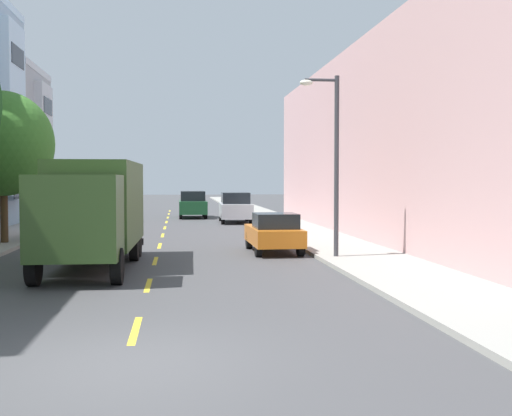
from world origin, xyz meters
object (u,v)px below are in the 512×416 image
at_px(street_tree_third, 3,144).
at_px(moving_forest_sedan, 193,204).
at_px(delivery_box_truck, 95,207).
at_px(parked_hatchback_orange, 274,233).
at_px(parked_wagon_burgundy, 90,213).
at_px(parked_hatchback_teal, 110,206).
at_px(parked_suv_silver, 235,207).
at_px(street_lamp, 332,151).
at_px(parked_hatchback_black, 67,223).

xyz_separation_m(street_tree_third, moving_forest_sedan, (8.20, 18.84, -3.24)).
relative_size(delivery_box_truck, parked_hatchback_orange, 2.03).
xyz_separation_m(delivery_box_truck, parked_hatchback_orange, (6.14, 3.37, -1.13)).
relative_size(street_tree_third, delivery_box_truck, 0.77).
relative_size(parked_wagon_burgundy, parked_hatchback_teal, 1.19).
bearing_deg(moving_forest_sedan, parked_wagon_burgundy, -125.17).
bearing_deg(parked_suv_silver, street_tree_third, -129.17).
xyz_separation_m(parked_suv_silver, moving_forest_sedan, (-2.60, 5.58, 0.00)).
height_order(parked_suv_silver, moving_forest_sedan, same).
bearing_deg(parked_suv_silver, parked_hatchback_teal, 137.70).
bearing_deg(parked_wagon_burgundy, street_tree_third, -101.64).
distance_m(delivery_box_truck, parked_suv_silver, 21.42).
bearing_deg(street_tree_third, delivery_box_truck, -57.50).
height_order(street_tree_third, street_lamp, street_tree_third).
xyz_separation_m(parked_hatchback_black, moving_forest_sedan, (6.07, 16.40, 0.23)).
height_order(parked_hatchback_teal, parked_hatchback_black, same).
bearing_deg(delivery_box_truck, moving_forest_sedan, 82.15).
distance_m(parked_suv_silver, parked_hatchback_teal, 11.77).
bearing_deg(delivery_box_truck, parked_wagon_burgundy, 98.20).
bearing_deg(parked_hatchback_teal, moving_forest_sedan, -20.96).
bearing_deg(parked_wagon_burgundy, parked_suv_silver, 19.47).
distance_m(street_tree_third, parked_hatchback_black, 4.74).
height_order(parked_hatchback_orange, parked_hatchback_teal, same).
xyz_separation_m(parked_suv_silver, parked_hatchback_black, (-8.67, -10.82, -0.23)).
distance_m(delivery_box_truck, parked_hatchback_black, 10.04).
bearing_deg(parked_hatchback_black, street_tree_third, -131.23).
height_order(street_lamp, parked_hatchback_black, street_lamp).
relative_size(street_tree_third, parked_hatchback_teal, 1.56).
bearing_deg(street_lamp, parked_wagon_burgundy, 121.74).
relative_size(street_lamp, parked_wagon_burgundy, 1.28).
xyz_separation_m(delivery_box_truck, moving_forest_sedan, (3.60, 26.07, -0.90)).
height_order(street_tree_third, parked_suv_silver, street_tree_third).
height_order(parked_wagon_burgundy, parked_hatchback_black, same).
relative_size(parked_suv_silver, moving_forest_sedan, 1.01).
bearing_deg(delivery_box_truck, parked_hatchback_black, 104.34).
bearing_deg(parked_hatchback_teal, parked_hatchback_orange, -70.95).
bearing_deg(delivery_box_truck, parked_hatchback_teal, 95.05).
bearing_deg(moving_forest_sedan, street_lamp, -80.69).
distance_m(street_tree_third, delivery_box_truck, 8.88).
bearing_deg(street_tree_third, street_lamp, -27.31).
relative_size(parked_hatchback_black, moving_forest_sedan, 0.84).
relative_size(parked_suv_silver, parked_hatchback_teal, 1.21).
bearing_deg(moving_forest_sedan, street_tree_third, -113.52).
relative_size(delivery_box_truck, parked_suv_silver, 1.69).
bearing_deg(parked_hatchback_black, parked_hatchback_teal, 90.12).
bearing_deg(parked_hatchback_orange, parked_suv_silver, 89.80).
bearing_deg(parked_hatchback_orange, street_lamp, -57.57).
relative_size(street_lamp, parked_hatchback_black, 1.51).
xyz_separation_m(parked_wagon_burgundy, parked_hatchback_black, (0.04, -7.74, -0.05)).
relative_size(delivery_box_truck, parked_hatchback_teal, 2.04).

